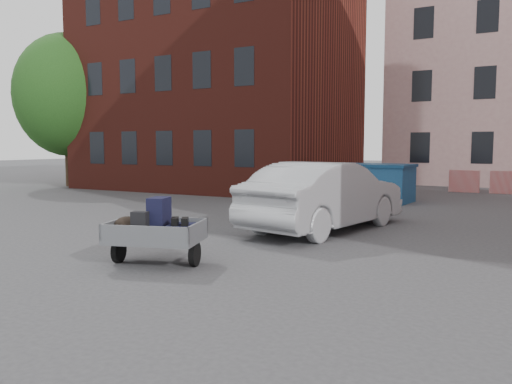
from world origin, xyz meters
The scene contains 8 objects.
ground centered at (0.00, 0.00, 0.00)m, with size 120.00×120.00×0.00m, color #38383A.
building_brick centered at (-9.00, 13.00, 7.00)m, with size 12.00×10.00×14.00m, color #591E16.
far_building centered at (-20.00, 22.00, 4.00)m, with size 6.00×6.00×8.00m, color maroon.
tree centered at (-16.00, 9.00, 5.17)m, with size 5.28×5.28×8.30m.
barriers centered at (4.20, 15.00, 0.50)m, with size 4.70×0.18×1.00m.
trailer centered at (-0.93, -2.45, 0.61)m, with size 1.85×1.97×1.20m.
dumpster centered at (-0.43, 9.39, 0.72)m, with size 3.56×2.10×1.42m.
silver_car centered at (0.47, 2.45, 0.86)m, with size 1.81×5.19×1.71m, color #A3A5AA.
Camera 1 is at (4.77, -9.34, 2.12)m, focal length 35.00 mm.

